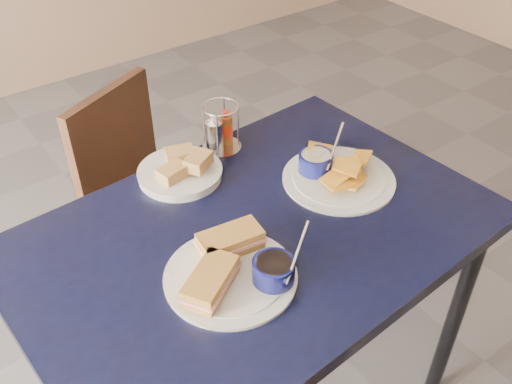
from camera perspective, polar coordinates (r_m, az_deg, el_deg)
dining_table at (r=1.39m, az=-0.02°, el=-5.93°), size 1.15×0.80×0.75m
chair_far at (r=2.00m, az=-10.85°, el=1.07°), size 0.49×0.49×0.79m
sandwich_plate at (r=1.22m, az=-2.20°, el=-7.56°), size 0.31×0.29×0.12m
plantain_plate at (r=1.49m, az=7.64°, el=1.93°), size 0.29×0.29×0.12m
bread_basket at (r=1.50m, az=-7.49°, el=2.13°), size 0.22×0.22×0.07m
condiment_caddy at (r=1.58m, az=-3.68°, el=6.10°), size 0.11×0.11×0.14m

